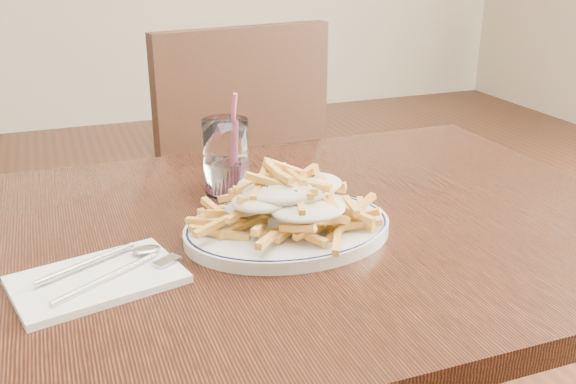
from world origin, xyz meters
name	(u,v)px	position (x,y,z in m)	size (l,w,h in m)	color
table	(275,270)	(0.00, 0.00, 0.67)	(1.20, 0.80, 0.75)	black
chair_far	(228,183)	(0.12, 0.71, 0.55)	(0.52, 0.52, 0.98)	black
fries_plate	(288,228)	(0.01, -0.04, 0.76)	(0.38, 0.36, 0.02)	white
loaded_fries	(288,197)	(0.01, -0.04, 0.81)	(0.27, 0.22, 0.08)	gold
napkin	(97,280)	(-0.28, -0.09, 0.76)	(0.21, 0.14, 0.01)	white
cutlery	(96,272)	(-0.28, -0.08, 0.76)	(0.19, 0.16, 0.01)	silver
water_glass	(226,161)	(-0.03, 0.17, 0.81)	(0.08, 0.08, 0.18)	white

